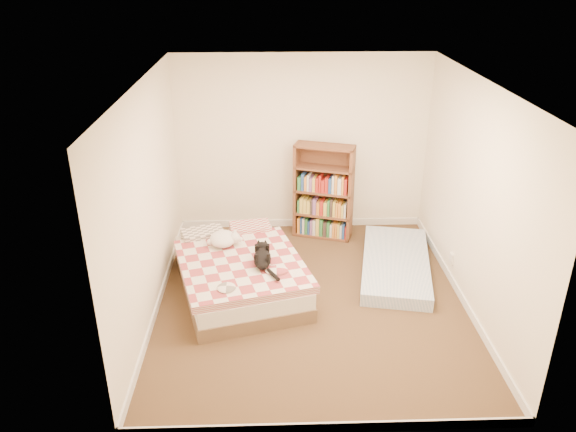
{
  "coord_description": "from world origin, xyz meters",
  "views": [
    {
      "loc": [
        -0.45,
        -5.49,
        3.61
      ],
      "look_at": [
        -0.25,
        0.3,
        0.94
      ],
      "focal_mm": 35.0,
      "sensor_mm": 36.0,
      "label": 1
    }
  ],
  "objects_px": {
    "bed": "(240,271)",
    "bookshelf": "(323,202)",
    "black_cat": "(263,257)",
    "white_dog": "(224,239)",
    "floor_mattress": "(396,264)"
  },
  "relations": [
    {
      "from": "bed",
      "to": "bookshelf",
      "type": "distance_m",
      "value": 1.8
    },
    {
      "from": "white_dog",
      "to": "bed",
      "type": "bearing_deg",
      "value": -91.72
    },
    {
      "from": "bed",
      "to": "black_cat",
      "type": "bearing_deg",
      "value": -49.09
    },
    {
      "from": "bookshelf",
      "to": "black_cat",
      "type": "relative_size",
      "value": 1.83
    },
    {
      "from": "bed",
      "to": "white_dog",
      "type": "xyz_separation_m",
      "value": [
        -0.19,
        0.25,
        0.31
      ]
    },
    {
      "from": "bookshelf",
      "to": "white_dog",
      "type": "height_order",
      "value": "bookshelf"
    },
    {
      "from": "bookshelf",
      "to": "white_dog",
      "type": "bearing_deg",
      "value": -120.88
    },
    {
      "from": "bed",
      "to": "black_cat",
      "type": "relative_size",
      "value": 2.89
    },
    {
      "from": "floor_mattress",
      "to": "black_cat",
      "type": "bearing_deg",
      "value": -150.76
    },
    {
      "from": "bed",
      "to": "black_cat",
      "type": "distance_m",
      "value": 0.45
    },
    {
      "from": "bookshelf",
      "to": "bed",
      "type": "bearing_deg",
      "value": -110.75
    },
    {
      "from": "floor_mattress",
      "to": "white_dog",
      "type": "relative_size",
      "value": 3.81
    },
    {
      "from": "bookshelf",
      "to": "floor_mattress",
      "type": "relative_size",
      "value": 0.74
    },
    {
      "from": "bookshelf",
      "to": "floor_mattress",
      "type": "bearing_deg",
      "value": -32.69
    },
    {
      "from": "bed",
      "to": "bookshelf",
      "type": "xyz_separation_m",
      "value": [
        1.11,
        1.39,
        0.28
      ]
    }
  ]
}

